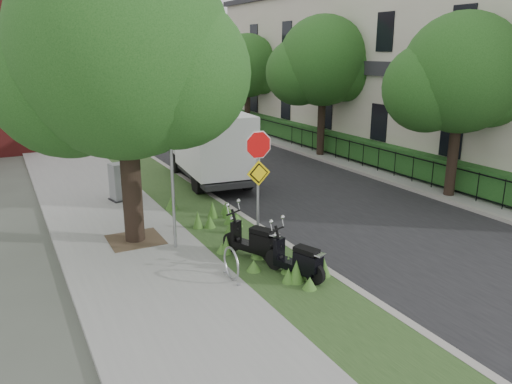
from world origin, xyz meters
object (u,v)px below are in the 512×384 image
at_px(sign_assembly, 258,167).
at_px(box_truck, 210,144).
at_px(scooter_far, 301,263).
at_px(utility_cabinet, 124,182).
at_px(scooter_near, 257,244).

xyz_separation_m(sign_assembly, box_truck, (1.70, 7.21, -0.75)).
bearing_deg(scooter_far, utility_cabinet, 104.03).
relative_size(scooter_near, utility_cabinet, 1.26).
distance_m(sign_assembly, scooter_near, 1.88).
bearing_deg(scooter_near, sign_assembly, 58.80).
bearing_deg(scooter_far, box_truck, 79.93).
xyz_separation_m(sign_assembly, scooter_near, (-0.27, -0.44, -1.81)).
distance_m(scooter_far, box_truck, 9.30).
bearing_deg(box_truck, scooter_far, -100.07).
bearing_deg(scooter_near, scooter_far, -76.36).
xyz_separation_m(scooter_near, box_truck, (1.96, 7.65, 1.06)).
bearing_deg(box_truck, scooter_near, -104.40).
relative_size(sign_assembly, utility_cabinet, 2.54).
bearing_deg(scooter_far, sign_assembly, 92.50).
bearing_deg(sign_assembly, box_truck, 76.76).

